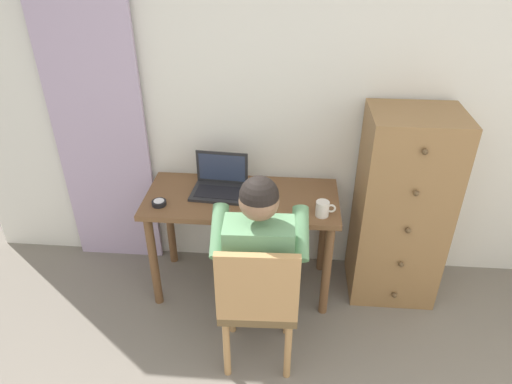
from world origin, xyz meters
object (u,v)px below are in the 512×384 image
(laptop, at_px, (220,184))
(chair, at_px, (258,299))
(desk_clock, at_px, (159,203))
(desk, at_px, (242,212))
(dresser, at_px, (401,209))
(person_seated, at_px, (260,251))
(computer_mouse, at_px, (269,191))
(coffee_mug, at_px, (323,209))

(laptop, bearing_deg, chair, -67.09)
(laptop, relative_size, desk_clock, 3.97)
(desk, height_order, desk_clock, desk_clock)
(dresser, bearing_deg, desk, -176.27)
(person_seated, height_order, computer_mouse, person_seated)
(desk, bearing_deg, desk_clock, -164.54)
(person_seated, height_order, laptop, person_seated)
(chair, bearing_deg, desk, 103.39)
(desk, relative_size, dresser, 0.94)
(chair, relative_size, desk_clock, 9.96)
(desk, relative_size, laptop, 3.44)
(coffee_mug, bearing_deg, person_seated, -139.49)
(chair, bearing_deg, coffee_mug, 54.45)
(desk, height_order, coffee_mug, coffee_mug)
(computer_mouse, bearing_deg, person_seated, -90.67)
(person_seated, bearing_deg, coffee_mug, 40.51)
(person_seated, bearing_deg, dresser, 31.77)
(computer_mouse, bearing_deg, dresser, 2.27)
(desk, distance_m, person_seated, 0.50)
(desk, height_order, laptop, laptop)
(computer_mouse, bearing_deg, desk_clock, -162.59)
(laptop, distance_m, coffee_mug, 0.69)
(chair, distance_m, person_seated, 0.26)
(chair, bearing_deg, laptop, 112.91)
(computer_mouse, distance_m, coffee_mug, 0.40)
(desk_clock, xyz_separation_m, coffee_mug, (1.00, -0.03, 0.03))
(desk_clock, distance_m, coffee_mug, 1.00)
(chair, distance_m, coffee_mug, 0.66)
(desk, relative_size, computer_mouse, 12.30)
(desk_clock, relative_size, coffee_mug, 0.75)
(chair, height_order, desk_clock, chair)
(desk, height_order, chair, chair)
(laptop, xyz_separation_m, computer_mouse, (0.32, -0.01, -0.04))
(desk, distance_m, computer_mouse, 0.22)
(dresser, height_order, laptop, dresser)
(chair, relative_size, coffee_mug, 7.47)
(dresser, bearing_deg, laptop, -179.85)
(dresser, bearing_deg, chair, -140.10)
(desk, height_order, computer_mouse, computer_mouse)
(dresser, relative_size, laptop, 3.67)
(dresser, distance_m, coffee_mug, 0.59)
(desk, distance_m, chair, 0.68)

